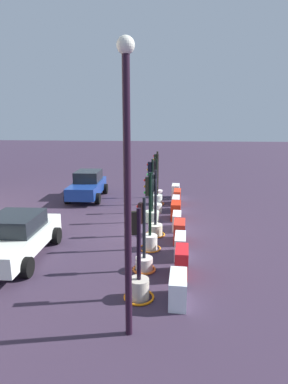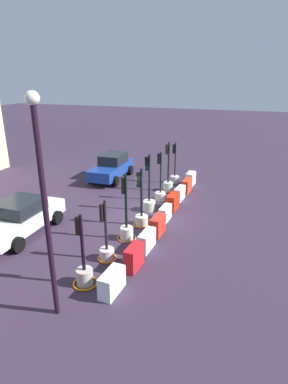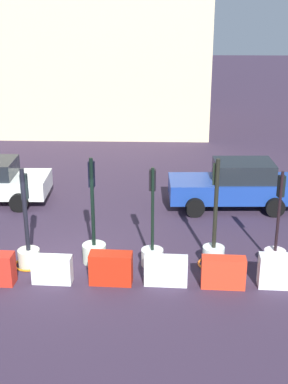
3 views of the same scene
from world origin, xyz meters
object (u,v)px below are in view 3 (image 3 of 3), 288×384
Objects in this scene: construction_barrier_5 at (111,268)px; construction_barrier_8 at (278,271)px; traffic_light_3 at (28,247)px; traffic_light_5 at (152,247)px; traffic_light_4 at (94,243)px; traffic_light_6 at (214,248)px; car_blue_estate at (234,185)px; construction_barrier_7 at (223,272)px; traffic_light_7 at (275,248)px; construction_barrier_4 at (52,269)px; construction_barrier_6 at (166,271)px.

construction_barrier_5 is 1.09× the size of construction_barrier_8.
traffic_light_5 is (3.48, 0.14, -0.01)m from traffic_light_3.
traffic_light_6 is at bearing -1.36° from traffic_light_4.
traffic_light_4 reaches higher than traffic_light_3.
construction_barrier_8 is at bearing -7.90° from traffic_light_3.
construction_barrier_7 is at bearing -99.88° from car_blue_estate.
traffic_light_7 is at bearing -0.45° from traffic_light_4.
construction_barrier_4 is at bearing -157.35° from traffic_light_5.
traffic_light_7 is 2.01m from construction_barrier_7.
construction_barrier_5 is 2.94m from construction_barrier_7.
traffic_light_3 is at bearing 131.88° from construction_barrier_4.
construction_barrier_6 is 1.49m from construction_barrier_7.
traffic_light_5 is at bearing -3.78° from traffic_light_4.
construction_barrier_8 is at bearing -0.16° from construction_barrier_6.
traffic_light_7 is at bearing 1.31° from traffic_light_6.
traffic_light_4 reaches higher than construction_barrier_6.
traffic_light_6 reaches higher than construction_barrier_4.
construction_barrier_5 is 1.45m from construction_barrier_6.
car_blue_estate is at bearing 75.76° from traffic_light_6.
construction_barrier_7 is 1.44m from construction_barrier_8.
construction_barrier_8 reaches higher than construction_barrier_7.
traffic_light_5 is 1.15m from construction_barrier_6.
traffic_light_3 is 0.63× the size of car_blue_estate.
car_blue_estate is at bearing 45.63° from construction_barrier_4.
traffic_light_7 is 2.44× the size of construction_barrier_6.
traffic_light_6 is 2.74× the size of construction_barrier_6.
construction_barrier_4 is 3.00m from construction_barrier_6.
traffic_light_3 is at bearing 159.08° from construction_barrier_5.
construction_barrier_6 is 6.12m from car_blue_estate.
traffic_light_6 is 3.00× the size of construction_barrier_8.
traffic_light_5 is 2.53× the size of construction_barrier_5.
traffic_light_6 is at bearing -178.69° from traffic_light_7.
traffic_light_7 reaches higher than construction_barrier_4.
traffic_light_4 reaches higher than construction_barrier_5.
construction_barrier_7 is 5.77m from car_blue_estate.
construction_barrier_8 is (1.44, 0.08, 0.02)m from construction_barrier_7.
traffic_light_6 is 2.99m from construction_barrier_5.
traffic_light_3 reaches higher than construction_barrier_6.
car_blue_estate is at bearing 57.64° from traffic_light_5.
construction_barrier_8 is (5.92, 0.01, 0.06)m from construction_barrier_4.
traffic_light_4 reaches higher than traffic_light_7.
traffic_light_6 is 1.12× the size of traffic_light_7.
traffic_light_5 is 1.72m from traffic_light_6.
traffic_light_5 is at bearing -179.02° from traffic_light_6.
car_blue_estate is at bearing 80.12° from construction_barrier_7.
traffic_light_6 reaches higher than construction_barrier_8.
construction_barrier_7 is at bearing -141.96° from traffic_light_7.
construction_barrier_7 is (1.87, -1.17, -0.12)m from traffic_light_5.
construction_barrier_4 is at bearing -179.63° from construction_barrier_6.
construction_barrier_8 reaches higher than construction_barrier_4.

